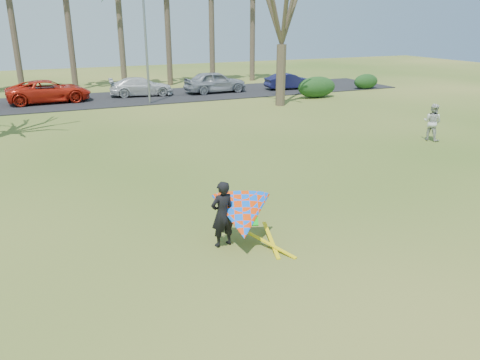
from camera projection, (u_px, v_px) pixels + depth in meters
name	position (u px, v px, depth m)	size (l,w,h in m)	color
ground	(270.00, 242.00, 12.36)	(100.00, 100.00, 0.00)	#245512
parking_strip	(113.00, 99.00, 33.98)	(46.00, 7.00, 0.06)	black
bare_tree_right	(283.00, 2.00, 29.58)	(6.27, 6.27, 9.21)	brown
streetlight	(148.00, 36.00, 30.75)	(2.28, 0.18, 8.00)	gray
hedge_near	(317.00, 87.00, 34.56)	(3.09, 1.40, 1.55)	#173B15
hedge_far	(366.00, 82.00, 38.76)	(2.25, 1.06, 1.25)	#153915
car_2	(49.00, 91.00, 32.28)	(2.54, 5.52, 1.53)	red
car_3	(141.00, 87.00, 35.10)	(1.90, 4.67, 1.35)	silver
car_4	(215.00, 82.00, 36.59)	(1.94, 4.83, 1.65)	#92969F
car_5	(289.00, 81.00, 38.40)	(1.36, 3.90, 1.29)	#171845
pedestrian_a	(432.00, 122.00, 22.37)	(0.86, 0.67, 1.77)	silver
kite_flyer	(240.00, 216.00, 11.86)	(2.13, 2.39, 2.02)	black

